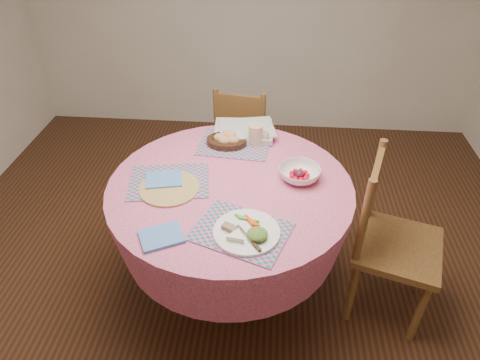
% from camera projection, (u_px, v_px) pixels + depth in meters
% --- Properties ---
extents(ground, '(4.00, 4.00, 0.00)m').
position_uv_depth(ground, '(232.00, 283.00, 2.59)').
color(ground, '#331C0F').
rests_on(ground, ground).
extents(dining_table, '(1.24, 1.24, 0.75)m').
position_uv_depth(dining_table, '(231.00, 214.00, 2.26)').
color(dining_table, pink).
rests_on(dining_table, ground).
extents(chair_right, '(0.53, 0.55, 0.95)m').
position_uv_depth(chair_right, '(389.00, 238.00, 2.20)').
color(chair_right, brown).
rests_on(chair_right, ground).
extents(chair_back, '(0.46, 0.44, 0.86)m').
position_uv_depth(chair_back, '(243.00, 137.00, 3.12)').
color(chair_back, brown).
rests_on(chair_back, ground).
extents(placemat_front, '(0.48, 0.42, 0.01)m').
position_uv_depth(placemat_front, '(241.00, 231.00, 1.86)').
color(placemat_front, '#147172').
rests_on(placemat_front, dining_table).
extents(placemat_left, '(0.44, 0.36, 0.01)m').
position_uv_depth(placemat_left, '(169.00, 181.00, 2.16)').
color(placemat_left, '#147172').
rests_on(placemat_left, dining_table).
extents(placemat_back, '(0.42, 0.33, 0.01)m').
position_uv_depth(placemat_back, '(234.00, 144.00, 2.45)').
color(placemat_back, '#147172').
rests_on(placemat_back, dining_table).
extents(wicker_trivet, '(0.30, 0.30, 0.01)m').
position_uv_depth(wicker_trivet, '(169.00, 188.00, 2.11)').
color(wicker_trivet, '#AD934B').
rests_on(wicker_trivet, dining_table).
extents(napkin_near, '(0.22, 0.21, 0.01)m').
position_uv_depth(napkin_near, '(161.00, 237.00, 1.83)').
color(napkin_near, '#4F82CC').
rests_on(napkin_near, dining_table).
extents(napkin_far, '(0.21, 0.18, 0.01)m').
position_uv_depth(napkin_far, '(164.00, 180.00, 2.16)').
color(napkin_far, '#4F82CC').
rests_on(napkin_far, placemat_left).
extents(dinner_plate, '(0.29, 0.29, 0.05)m').
position_uv_depth(dinner_plate, '(248.00, 231.00, 1.84)').
color(dinner_plate, white).
rests_on(dinner_plate, placemat_front).
extents(bread_bowl, '(0.23, 0.23, 0.08)m').
position_uv_depth(bread_bowl, '(227.00, 139.00, 2.43)').
color(bread_bowl, black).
rests_on(bread_bowl, placemat_back).
extents(latte_mug, '(0.12, 0.08, 0.12)m').
position_uv_depth(latte_mug, '(256.00, 135.00, 2.42)').
color(latte_mug, '#CBAE8B').
rests_on(latte_mug, placemat_back).
extents(fruit_bowl, '(0.25, 0.25, 0.07)m').
position_uv_depth(fruit_bowl, '(299.00, 174.00, 2.17)').
color(fruit_bowl, white).
rests_on(fruit_bowl, dining_table).
extents(newspaper_stack, '(0.38, 0.31, 0.04)m').
position_uv_depth(newspaper_stack, '(244.00, 131.00, 2.53)').
color(newspaper_stack, silver).
rests_on(newspaper_stack, dining_table).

